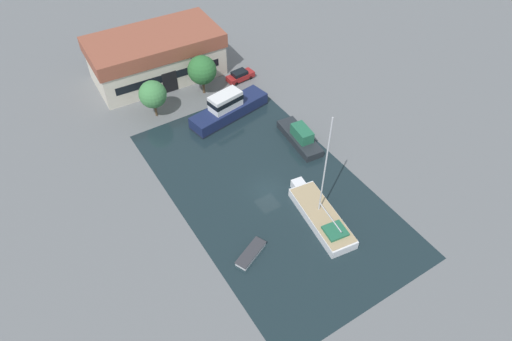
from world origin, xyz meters
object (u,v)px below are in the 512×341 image
Objects in this scene: motor_cruiser at (228,108)px; parked_car at (240,76)px; warehouse_building at (156,56)px; sailboat_moored at (321,216)px; quay_tree_by_water at (153,94)px; small_dinghy at (251,253)px; cabin_boat at (300,137)px; quay_tree_near_building at (202,70)px.

parked_car is at bearing -51.18° from motor_cruiser.
sailboat_moored reaches higher than warehouse_building.
warehouse_building reaches higher than motor_cruiser.
quay_tree_by_water is 28.74m from sailboat_moored.
motor_cruiser reaches higher than parked_car.
sailboat_moored is 3.34× the size of small_dinghy.
sailboat_moored is (7.97, -27.45, -2.94)m from quay_tree_by_water.
warehouse_building is at bearing 64.02° from quay_tree_by_water.
motor_cruiser reaches higher than cabin_boat.
cabin_boat reaches higher than small_dinghy.
small_dinghy is at bearing -92.51° from quay_tree_by_water.
motor_cruiser is (0.28, -6.90, -2.52)m from quay_tree_near_building.
parked_car is at bearing 4.84° from quay_tree_by_water.
sailboat_moored is 21.87m from motor_cruiser.
cabin_boat is (5.55, -16.79, -3.06)m from quay_tree_near_building.
cabin_boat is at bearing -48.19° from quay_tree_by_water.
motor_cruiser is at bearing -87.68° from quay_tree_near_building.
quay_tree_by_water is 27.53m from small_dinghy.
sailboat_moored reaches higher than quay_tree_near_building.
warehouse_building is 15.49m from motor_cruiser.
quay_tree_near_building is 0.49× the size of motor_cruiser.
motor_cruiser is (4.10, -14.79, -2.08)m from warehouse_building.
quay_tree_near_building is 1.34× the size of parked_car.
quay_tree_near_building reaches higher than quay_tree_by_water.
quay_tree_near_building is 30.36m from small_dinghy.
warehouse_building is 10.22m from quay_tree_by_water.
parked_car is at bearing 84.75° from sailboat_moored.
motor_cruiser is 11.22m from cabin_boat.
sailboat_moored is at bearing -110.41° from cabin_boat.
sailboat_moored is 9.18m from small_dinghy.
motor_cruiser is (8.58, -5.60, -2.21)m from quay_tree_by_water.
quay_tree_near_building is 1.42× the size of small_dinghy.
sailboat_moored is at bearing -90.66° from quay_tree_near_building.
warehouse_building is at bearing 115.86° from quay_tree_near_building.
small_dinghy is 0.51× the size of cabin_boat.
cabin_boat is at bearing -7.52° from parked_car.
sailboat_moored is (-0.33, -28.76, -3.26)m from quay_tree_near_building.
cabin_boat is (5.27, -9.89, -0.53)m from motor_cruiser.
quay_tree_by_water is 0.45× the size of motor_cruiser.
parked_car is at bearing 126.60° from small_dinghy.
small_dinghy is at bearing -108.37° from quay_tree_near_building.
small_dinghy is (-15.81, -28.53, -0.53)m from parked_car.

